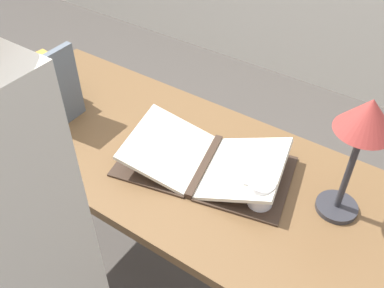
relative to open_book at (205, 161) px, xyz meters
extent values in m
plane|color=#47423D|center=(-0.11, -0.01, -0.79)|extent=(12.00, 12.00, 0.00)
cube|color=brown|center=(-0.11, -0.01, -0.04)|extent=(1.55, 0.63, 0.03)
cube|color=brown|center=(-0.84, -0.27, -0.43)|extent=(0.06, 0.06, 0.73)
cube|color=brown|center=(-0.84, 0.26, -0.43)|extent=(0.06, 0.06, 0.73)
cube|color=#38281E|center=(0.00, 0.00, -0.02)|extent=(0.09, 0.28, 0.02)
cube|color=#38281E|center=(-0.14, -0.03, -0.02)|extent=(0.32, 0.34, 0.01)
cube|color=#38281E|center=(0.14, 0.03, -0.02)|extent=(0.32, 0.34, 0.01)
cube|color=silver|center=(-0.12, -0.03, 0.02)|extent=(0.29, 0.32, 0.09)
cube|color=silver|center=(0.12, 0.03, 0.02)|extent=(0.29, 0.32, 0.09)
cube|color=black|center=(-0.68, -0.08, 0.00)|extent=(0.23, 0.26, 0.05)
cube|color=#234C2D|center=(-0.68, -0.08, 0.04)|extent=(0.18, 0.26, 0.03)
cube|color=brown|center=(-0.68, -0.08, 0.08)|extent=(0.23, 0.24, 0.04)
cube|color=#BC8933|center=(-0.68, -0.08, 0.12)|extent=(0.19, 0.24, 0.05)
cube|color=slate|center=(-0.53, -0.07, 0.11)|extent=(0.02, 0.15, 0.28)
cylinder|color=#2D2D33|center=(0.40, 0.07, -0.02)|extent=(0.12, 0.12, 0.02)
cylinder|color=#2D2D33|center=(0.40, 0.07, 0.13)|extent=(0.02, 0.02, 0.28)
cone|color=#99332D|center=(0.40, 0.07, 0.32)|extent=(0.15, 0.15, 0.09)
cylinder|color=white|center=(0.21, -0.04, 0.02)|extent=(0.07, 0.07, 0.09)
torus|color=white|center=(0.17, -0.04, 0.02)|extent=(0.05, 0.01, 0.05)
camera|label=1|loc=(0.51, -0.82, 0.94)|focal=40.00mm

